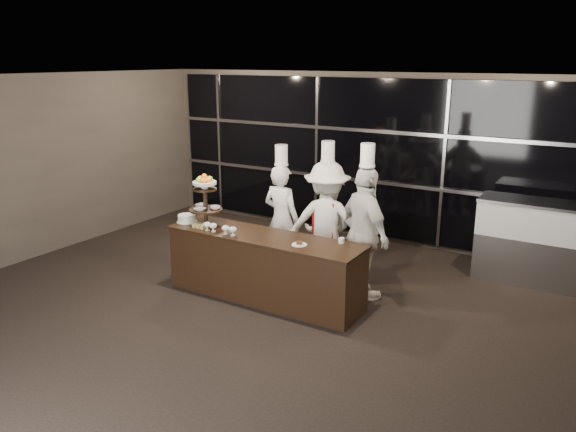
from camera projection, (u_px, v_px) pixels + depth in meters
The scene contains 14 objects.
room at pixel (194, 230), 5.88m from camera, with size 10.00×10.00×10.00m.
window_wall at pixel (377, 159), 9.94m from camera, with size 8.60×0.10×2.80m.
buffet_counter at pixel (264, 267), 7.71m from camera, with size 2.84×0.74×0.92m.
display_stand at pixel (205, 196), 7.97m from camera, with size 0.48×0.48×0.74m.
compotes at pixel (220, 227), 7.68m from camera, with size 0.56×0.11×0.12m.
layer_cake at pixel (187, 218), 8.19m from camera, with size 0.30×0.30×0.11m.
pastry_squares at pixel (200, 226), 7.93m from camera, with size 0.20×0.13×0.05m.
small_plate at pixel (299, 244), 7.19m from camera, with size 0.20×0.20×0.05m.
chef_cup at pixel (341, 241), 7.26m from camera, with size 0.08×0.08×0.07m, color white.
display_case at pixel (530, 237), 8.27m from camera, with size 1.50×0.66×1.24m.
chef_a at pixel (282, 218), 8.59m from camera, with size 0.65×0.46×2.00m.
chef_b at pixel (326, 231), 8.42m from camera, with size 0.80×0.69×1.71m.
chef_c at pixel (327, 222), 8.21m from camera, with size 1.33×1.04×2.11m.
chef_d at pixel (365, 233), 7.60m from camera, with size 1.16×1.01×2.17m.
Camera 1 is at (3.77, -4.29, 3.25)m, focal length 35.00 mm.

